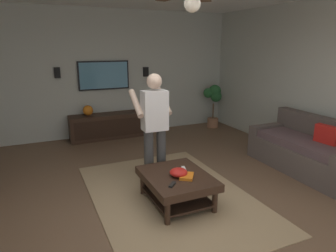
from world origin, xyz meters
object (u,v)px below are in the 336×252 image
object	(u,v)px
coffee_table	(177,182)
tv	(104,75)
wall_speaker_left	(146,72)
wall_speaker_right	(57,73)
remote_black	(172,184)
couch	(307,151)
book	(187,176)
vase_round	(88,110)
person_standing	(154,122)
bowl	(179,172)
remote_white	(184,169)
media_console	(109,126)
potted_plant_tall	(214,99)

from	to	relation	value
coffee_table	tv	size ratio (longest dim) A/B	0.89
wall_speaker_left	wall_speaker_right	world-z (taller)	wall_speaker_right
remote_black	couch	bearing A→B (deg)	143.78
couch	book	distance (m)	2.40
remote_black	vase_round	size ratio (longest dim) A/B	0.68
book	vase_round	world-z (taller)	vase_round
coffee_table	wall_speaker_left	size ratio (longest dim) A/B	4.55
book	wall_speaker_left	xyz separation A→B (m)	(3.65, -0.81, 1.00)
person_standing	vase_round	bearing A→B (deg)	12.23
couch	bowl	world-z (taller)	couch
remote_white	remote_black	world-z (taller)	same
coffee_table	bowl	distance (m)	0.16
coffee_table	book	bearing A→B (deg)	-148.07
couch	wall_speaker_right	size ratio (longest dim) A/B	8.70
remote_black	media_console	bearing A→B (deg)	-135.54
couch	wall_speaker_right	bearing A→B (deg)	-42.81
media_console	potted_plant_tall	world-z (taller)	potted_plant_tall
tv	vase_round	xyz separation A→B (m)	(-0.20, 0.43, -0.72)
tv	wall_speaker_left	world-z (taller)	tv
bowl	remote_white	distance (m)	0.22
couch	book	xyz separation A→B (m)	(-0.25, 2.39, 0.10)
coffee_table	remote_white	xyz separation A→B (m)	(0.11, -0.16, 0.12)
remote_white	couch	bearing A→B (deg)	-74.18
bowl	remote_black	world-z (taller)	bowl
media_console	bowl	size ratio (longest dim) A/B	7.47
couch	bowl	distance (m)	2.47
couch	potted_plant_tall	size ratio (longest dim) A/B	1.79
media_console	person_standing	xyz separation A→B (m)	(-2.52, -0.10, 0.66)
person_standing	potted_plant_tall	world-z (taller)	person_standing
couch	potted_plant_tall	world-z (taller)	potted_plant_tall
person_standing	remote_black	distance (m)	1.14
bowl	wall_speaker_left	size ratio (longest dim) A/B	1.03
potted_plant_tall	wall_speaker_left	xyz separation A→B (m)	(0.39, 1.65, 0.71)
media_console	bowl	world-z (taller)	media_console
vase_round	wall_speaker_left	world-z (taller)	wall_speaker_left
vase_round	potted_plant_tall	bearing A→B (deg)	-93.20
media_console	remote_black	distance (m)	3.52
potted_plant_tall	vase_round	world-z (taller)	potted_plant_tall
remote_black	potted_plant_tall	bearing A→B (deg)	-173.13
remote_black	vase_round	bearing A→B (deg)	-128.60
wall_speaker_left	vase_round	bearing A→B (deg)	98.60
book	potted_plant_tall	bearing A→B (deg)	-2.64
couch	coffee_table	bearing A→B (deg)	3.81
media_console	remote_black	xyz separation A→B (m)	(-3.52, 0.08, 0.14)
bowl	remote_black	size ratio (longest dim) A/B	1.52
book	wall_speaker_left	distance (m)	3.87
tv	potted_plant_tall	distance (m)	2.76
remote_black	wall_speaker_right	xyz separation A→B (m)	(3.77, 0.89, 1.05)
tv	person_standing	world-z (taller)	tv
book	remote_black	bearing A→B (deg)	150.50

